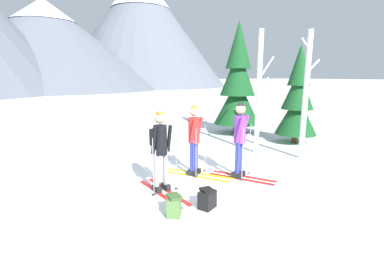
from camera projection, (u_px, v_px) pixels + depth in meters
name	position (u px, v px, depth m)	size (l,w,h in m)	color
ground_plane	(198.00, 179.00, 6.82)	(400.00, 400.00, 0.00)	white
skier_in_black	(160.00, 147.00, 5.92)	(0.60, 1.76, 1.75)	red
skier_in_red	(194.00, 138.00, 6.92)	(1.36, 1.60, 1.76)	yellow
skier_in_purple	(240.00, 136.00, 6.73)	(1.19, 1.50, 1.85)	red
pine_tree_near	(298.00, 99.00, 10.18)	(1.48, 1.48, 3.57)	#51381E
pine_tree_mid	(238.00, 84.00, 11.77)	(1.93, 1.93, 4.65)	#51381E
birch_tree_tall	(259.00, 92.00, 8.80)	(0.71, 0.44, 3.84)	silver
birch_tree_slender	(306.00, 95.00, 8.21)	(0.53, 0.63, 3.73)	silver
backpack_on_snow_front	(207.00, 199.00, 5.29)	(0.40, 0.37, 0.38)	black
backpack_on_snow_beside	(174.00, 205.00, 5.02)	(0.36, 0.40, 0.38)	#4C7238
mountain_ridge_distant	(34.00, 19.00, 48.84)	(78.38, 53.77, 25.98)	slate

